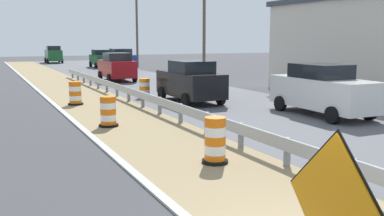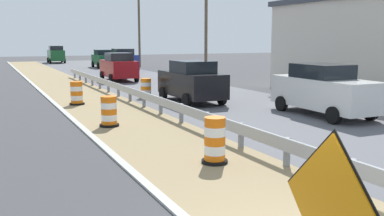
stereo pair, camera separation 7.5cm
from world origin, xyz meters
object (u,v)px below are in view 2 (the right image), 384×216
at_px(car_trailing_near_lane, 104,59).
at_px(utility_pole_mid, 206,22).
at_px(car_distant_a, 324,90).
at_px(utility_pole_far, 139,23).
at_px(car_trailing_far_lane, 56,54).
at_px(traffic_barrel_close, 109,113).
at_px(car_mid_far_lane, 123,60).
at_px(traffic_barrel_nearest, 215,142).
at_px(car_lead_near_lane, 191,82).
at_px(car_lead_far_lane, 119,67).
at_px(warning_sign_diamond, 330,210).
at_px(traffic_barrel_far, 77,94).
at_px(traffic_barrel_mid, 146,89).

xyz_separation_m(car_trailing_near_lane, utility_pole_mid, (3.93, -16.65, 3.42)).
xyz_separation_m(car_distant_a, utility_pole_far, (3.40, 32.55, 3.81)).
bearing_deg(car_trailing_far_lane, utility_pole_far, -150.49).
height_order(traffic_barrel_close, car_mid_far_lane, car_mid_far_lane).
relative_size(traffic_barrel_nearest, car_lead_near_lane, 0.27).
bearing_deg(car_mid_far_lane, car_lead_far_lane, -16.69).
distance_m(warning_sign_diamond, car_trailing_far_lane, 55.67).
relative_size(traffic_barrel_nearest, car_lead_far_lane, 0.27).
relative_size(traffic_barrel_close, utility_pole_far, 0.11).
height_order(car_distant_a, utility_pole_far, utility_pole_far).
distance_m(traffic_barrel_nearest, car_lead_near_lane, 10.54).
relative_size(traffic_barrel_nearest, car_trailing_near_lane, 0.27).
distance_m(traffic_barrel_nearest, car_trailing_near_lane, 38.43).
height_order(car_trailing_far_lane, car_distant_a, car_trailing_far_lane).
bearing_deg(traffic_barrel_nearest, car_trailing_near_lane, 79.71).
bearing_deg(car_lead_far_lane, car_mid_far_lane, -17.52).
height_order(warning_sign_diamond, traffic_barrel_close, warning_sign_diamond).
bearing_deg(car_lead_near_lane, car_trailing_near_lane, -5.65).
relative_size(car_trailing_far_lane, utility_pole_mid, 0.52).
relative_size(car_trailing_near_lane, car_lead_far_lane, 0.98).
bearing_deg(traffic_barrel_nearest, traffic_barrel_far, 95.92).
bearing_deg(car_trailing_near_lane, car_lead_far_lane, -9.00).
bearing_deg(warning_sign_diamond, traffic_barrel_far, -85.55).
xyz_separation_m(traffic_barrel_nearest, car_trailing_near_lane, (6.87, 37.81, 0.45)).
bearing_deg(utility_pole_far, car_lead_far_lane, -114.44).
distance_m(traffic_barrel_nearest, car_distant_a, 8.30).
distance_m(warning_sign_diamond, car_mid_far_lane, 37.97).
xyz_separation_m(warning_sign_diamond, car_trailing_near_lane, (8.37, 43.30, -0.10)).
xyz_separation_m(car_lead_far_lane, utility_pole_mid, (6.81, -0.90, 3.36)).
xyz_separation_m(car_lead_near_lane, utility_pole_mid, (6.75, 11.44, 3.38)).
distance_m(traffic_barrel_nearest, traffic_barrel_close, 5.74).
bearing_deg(car_trailing_near_lane, warning_sign_diamond, -9.55).
bearing_deg(traffic_barrel_far, traffic_barrel_close, -89.76).
xyz_separation_m(car_lead_far_lane, car_distant_a, (3.23, -17.97, -0.00)).
bearing_deg(car_trailing_near_lane, car_mid_far_lane, 4.25).
height_order(traffic_barrel_close, traffic_barrel_far, traffic_barrel_far).
height_order(traffic_barrel_mid, car_trailing_far_lane, car_trailing_far_lane).
xyz_separation_m(traffic_barrel_close, utility_pole_far, (11.75, 31.01, 4.36)).
bearing_deg(car_distant_a, utility_pole_mid, 169.97).
distance_m(traffic_barrel_mid, car_trailing_far_lane, 37.69).
distance_m(traffic_barrel_mid, utility_pole_mid, 12.70).
bearing_deg(car_mid_far_lane, warning_sign_diamond, -11.14).
distance_m(traffic_barrel_mid, car_distant_a, 9.41).
distance_m(car_trailing_near_lane, utility_pole_far, 5.50).
bearing_deg(traffic_barrel_mid, car_trailing_far_lane, 88.48).
relative_size(traffic_barrel_close, car_trailing_near_lane, 0.25).
bearing_deg(warning_sign_diamond, utility_pole_far, -100.46).
distance_m(traffic_barrel_far, car_distant_a, 11.07).
height_order(traffic_barrel_close, traffic_barrel_mid, traffic_barrel_close).
xyz_separation_m(warning_sign_diamond, car_lead_far_lane, (5.48, 27.54, -0.04)).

